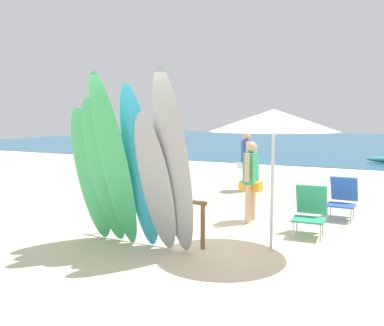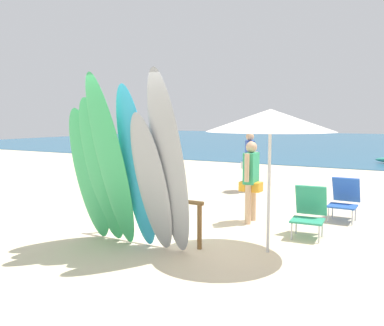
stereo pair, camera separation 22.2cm
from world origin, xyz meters
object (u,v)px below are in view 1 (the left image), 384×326
object	(u,v)px
surfboard_green_1	(105,173)
beach_umbrella	(274,121)
beachgoer_midbeach	(246,157)
surfboard_grey_4	(156,184)
surfboard_grey_5	(174,166)
beachgoer_near_rack	(251,176)
surfboard_rack	(150,208)
surfboard_teal_3	(140,169)
beach_chair_red	(310,209)
surfboard_green_2	(114,164)
surfboard_green_0	(92,176)
beach_chair_blue	(343,197)

from	to	relation	value
surfboard_green_1	beach_umbrella	distance (m)	2.58
beachgoer_midbeach	surfboard_grey_4	bearing A→B (deg)	158.21
beach_umbrella	surfboard_grey_5	bearing A→B (deg)	-139.93
surfboard_grey_5	beachgoer_near_rack	bearing A→B (deg)	83.89
surfboard_rack	surfboard_teal_3	distance (m)	0.86
beachgoer_near_rack	beach_chair_red	size ratio (longest dim) A/B	1.82
surfboard_green_2	beachgoer_midbeach	world-z (taller)	surfboard_green_2
surfboard_green_0	beach_umbrella	distance (m)	2.85
surfboard_grey_4	surfboard_grey_5	distance (m)	0.41
surfboard_teal_3	surfboard_green_0	bearing A→B (deg)	178.29
beachgoer_midbeach	beach_chair_blue	bearing A→B (deg)	-155.72
surfboard_grey_4	surfboard_grey_5	world-z (taller)	surfboard_grey_5
surfboard_rack	surfboard_green_0	size ratio (longest dim) A/B	0.91
surfboard_grey_5	surfboard_rack	bearing A→B (deg)	142.53
surfboard_grey_5	beach_chair_blue	xyz separation A→B (m)	(1.72, 3.50, -0.86)
surfboard_rack	beach_chair_blue	distance (m)	3.84
beachgoer_midbeach	beach_chair_blue	world-z (taller)	beachgoer_midbeach
surfboard_grey_4	beach_chair_red	size ratio (longest dim) A/B	2.53
surfboard_green_1	beachgoer_near_rack	size ratio (longest dim) A/B	1.54
surfboard_teal_3	beach_chair_red	bearing A→B (deg)	43.46
beachgoer_near_rack	surfboard_green_1	bearing A→B (deg)	146.85
beach_chair_red	beach_umbrella	size ratio (longest dim) A/B	0.40
surfboard_green_1	beach_chair_red	world-z (taller)	surfboard_green_1
surfboard_rack	surfboard_grey_4	size ratio (longest dim) A/B	0.94
surfboard_green_0	beach_umbrella	world-z (taller)	surfboard_green_0
surfboard_green_0	surfboard_grey_5	world-z (taller)	surfboard_grey_5
surfboard_green_1	surfboard_grey_5	world-z (taller)	surfboard_grey_5
surfboard_green_1	beach_chair_blue	world-z (taller)	surfboard_green_1
surfboard_rack	beach_chair_red	world-z (taller)	beach_chair_red
surfboard_grey_4	beach_chair_red	bearing A→B (deg)	55.10
beach_chair_red	beach_umbrella	distance (m)	1.88
surfboard_rack	surfboard_grey_5	distance (m)	1.21
surfboard_green_0	surfboard_grey_4	bearing A→B (deg)	-3.67
surfboard_green_1	beachgoer_midbeach	xyz separation A→B (m)	(0.18, 5.52, -0.22)
surfboard_grey_5	beach_chair_blue	distance (m)	4.00
surfboard_rack	beach_chair_blue	size ratio (longest dim) A/B	2.44
surfboard_grey_4	beach_umbrella	size ratio (longest dim) A/B	1.02
surfboard_grey_4	beach_chair_blue	distance (m)	4.06
beachgoer_near_rack	beach_umbrella	size ratio (longest dim) A/B	0.73
surfboard_rack	beach_chair_red	size ratio (longest dim) A/B	2.37
beach_chair_blue	beach_umbrella	xyz separation A→B (m)	(-0.63, -2.58, 1.47)
surfboard_green_0	beachgoer_midbeach	world-z (taller)	surfboard_green_0
beachgoer_near_rack	beach_chair_blue	world-z (taller)	beachgoer_near_rack
beach_chair_red	surfboard_grey_4	bearing A→B (deg)	-134.65
surfboard_green_1	surfboard_teal_3	xyz separation A→B (m)	(0.61, 0.04, 0.08)
beachgoer_midbeach	beachgoer_near_rack	xyz separation A→B (m)	(1.24, -3.09, -0.03)
surfboard_teal_3	beachgoer_near_rack	distance (m)	2.55
beachgoer_midbeach	beach_umbrella	bearing A→B (deg)	175.45
beachgoer_near_rack	surfboard_grey_4	bearing A→B (deg)	164.66
surfboard_green_1	beachgoer_midbeach	world-z (taller)	surfboard_green_1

